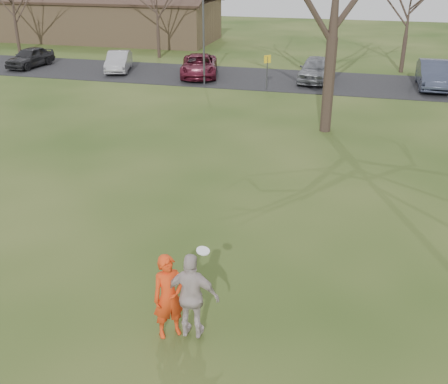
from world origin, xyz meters
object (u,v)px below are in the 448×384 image
Objects in this scene: car_2 at (199,66)px; car_5 at (434,75)px; building at (106,18)px; car_1 at (119,61)px; lamp_post at (203,18)px; player_defender at (169,297)px; car_0 at (30,57)px; car_4 at (315,69)px; catching_play at (192,296)px.

car_5 is at bearing -13.04° from car_2.
building is at bearing 154.52° from car_5.
car_1 is 0.64× the size of lamp_post.
car_5 reaches higher than car_1.
car_5 reaches higher than car_2.
player_defender reaches higher than car_0.
car_0 is at bearing -87.79° from building.
car_0 is 0.81× the size of car_2.
car_1 is 0.81× the size of car_2.
car_5 is (7.04, -0.11, 0.04)m from car_4.
building reaches higher than player_defender.
building is at bearing 102.49° from car_1.
lamp_post is (-6.43, 22.81, 2.89)m from catching_play.
car_1 is (-12.70, 25.16, -0.27)m from player_defender.
player_defender is at bearing -79.50° from car_1.
car_2 reaches higher than car_1.
car_4 is 0.71× the size of lamp_post.
building is at bearing 97.64° from car_0.
car_5 is 0.77× the size of lamp_post.
catching_play reaches higher than car_4.
car_2 is 4.03m from lamp_post.
catching_play is 0.10× the size of building.
car_1 is 0.90× the size of car_4.
car_0 is 1.88× the size of catching_play.
car_0 is 0.83× the size of car_5.
car_4 reaches higher than car_0.
car_2 is at bearing 106.52° from catching_play.
car_0 is at bearing 165.83° from car_2.
player_defender is at bearing -107.11° from car_5.
catching_play is at bearing -78.58° from car_1.
lamp_post reaches higher than car_0.
lamp_post is at bearing -35.46° from car_1.
building reaches higher than car_5.
building reaches higher than car_2.
car_0 is 0.90× the size of car_4.
car_5 is (14.56, 0.33, 0.11)m from car_2.
lamp_post is (0.99, -2.18, 3.24)m from car_2.
building is (-19.91, 38.29, 0.96)m from player_defender.
car_0 is (-19.39, 24.93, -0.25)m from player_defender.
car_1 is at bearing -179.84° from car_5.
player_defender is 28.18m from car_1.
car_4 is at bearing 6.81° from car_0.
building is at bearing 78.21° from player_defender.
player_defender is 0.40× the size of car_5.
catching_play is (13.22, -25.17, 0.38)m from car_1.
car_5 is 14.15m from lamp_post.
car_4 is 7.04m from car_5.
car_2 reaches higher than car_0.
car_0 is at bearing 170.98° from lamp_post.
lamp_post is (-5.91, 22.79, 3.00)m from player_defender.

